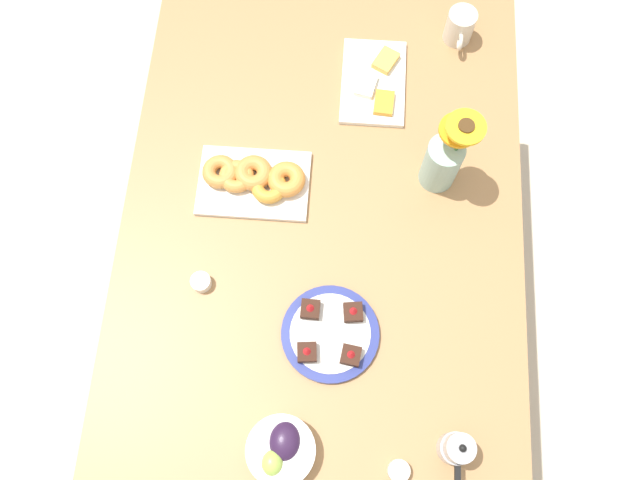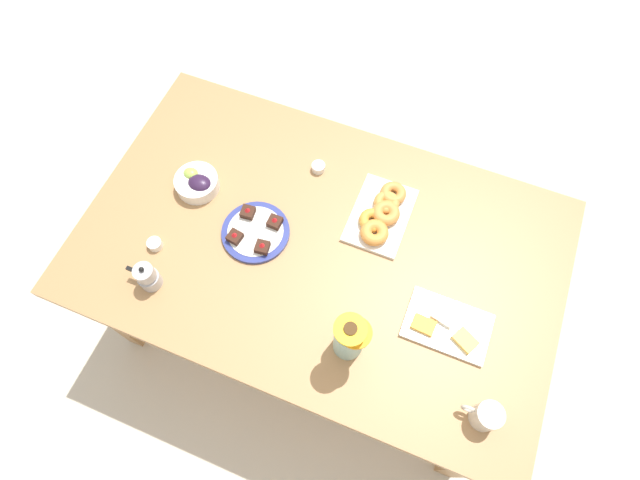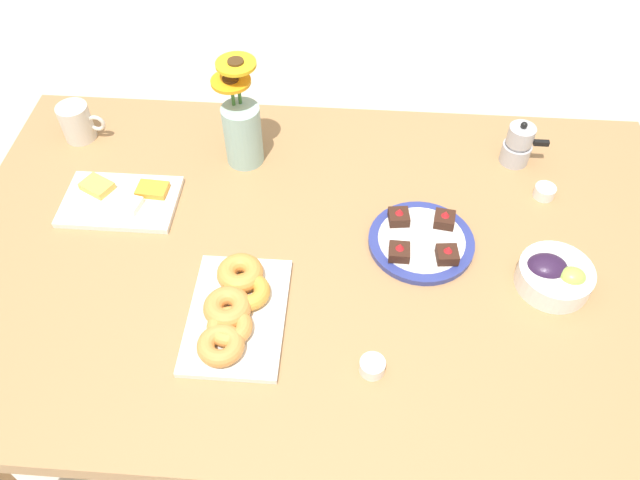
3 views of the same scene
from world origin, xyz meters
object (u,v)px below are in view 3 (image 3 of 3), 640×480
at_px(cheese_platter, 121,200).
at_px(moka_pot, 518,145).
at_px(coffee_mug, 77,122).
at_px(flower_vase, 242,128).
at_px(dining_table, 320,276).
at_px(jam_cup_berry, 545,191).
at_px(dessert_plate, 421,241).
at_px(croissant_platter, 235,309).
at_px(grape_bowl, 554,275).
at_px(jam_cup_honey, 372,366).

xyz_separation_m(cheese_platter, moka_pot, (0.92, 0.21, 0.04)).
bearing_deg(coffee_mug, flower_vase, -6.78).
height_order(dining_table, jam_cup_berry, jam_cup_berry).
bearing_deg(coffee_mug, dessert_plate, -19.17).
xyz_separation_m(croissant_platter, moka_pot, (0.61, 0.50, 0.03)).
height_order(cheese_platter, croissant_platter, croissant_platter).
xyz_separation_m(cheese_platter, croissant_platter, (0.31, -0.29, 0.01)).
distance_m(grape_bowl, flower_vase, 0.77).
bearing_deg(dining_table, grape_bowl, -5.99).
height_order(cheese_platter, dessert_plate, dessert_plate).
height_order(jam_cup_honey, flower_vase, flower_vase).
relative_size(grape_bowl, jam_cup_honey, 3.16).
bearing_deg(moka_pot, dining_table, -144.42).
distance_m(coffee_mug, moka_pot, 1.09).
bearing_deg(moka_pot, jam_cup_honey, -119.25).
xyz_separation_m(coffee_mug, cheese_platter, (0.17, -0.22, -0.04)).
relative_size(grape_bowl, flower_vase, 0.57).
distance_m(grape_bowl, jam_cup_berry, 0.26).
relative_size(jam_cup_berry, dessert_plate, 0.21).
xyz_separation_m(grape_bowl, jam_cup_honey, (-0.36, -0.23, -0.01)).
bearing_deg(flower_vase, grape_bowl, -25.99).
height_order(coffee_mug, cheese_platter, coffee_mug).
bearing_deg(dining_table, cheese_platter, 166.34).
distance_m(coffee_mug, croissant_platter, 0.70).
height_order(jam_cup_berry, dessert_plate, dessert_plate).
relative_size(cheese_platter, flower_vase, 0.97).
bearing_deg(coffee_mug, jam_cup_berry, -6.43).
bearing_deg(croissant_platter, moka_pot, 39.43).
height_order(jam_cup_honey, moka_pot, moka_pot).
relative_size(dining_table, grape_bowl, 10.55).
height_order(croissant_platter, flower_vase, flower_vase).
bearing_deg(flower_vase, dining_table, -54.19).
xyz_separation_m(cheese_platter, dessert_plate, (0.69, -0.07, 0.00)).
bearing_deg(grape_bowl, coffee_mug, 160.92).
xyz_separation_m(grape_bowl, moka_pot, (-0.03, 0.38, 0.02)).
bearing_deg(jam_cup_honey, coffee_mug, 140.80).
height_order(croissant_platter, moka_pot, moka_pot).
relative_size(croissant_platter, jam_cup_berry, 6.07).
relative_size(jam_cup_honey, jam_cup_berry, 1.00).
height_order(dessert_plate, moka_pot, moka_pot).
distance_m(dining_table, dessert_plate, 0.24).
relative_size(cheese_platter, jam_cup_berry, 5.42).
distance_m(dessert_plate, moka_pot, 0.37).
bearing_deg(coffee_mug, jam_cup_honey, -39.20).
relative_size(dessert_plate, moka_pot, 1.93).
bearing_deg(grape_bowl, dessert_plate, 161.21).
xyz_separation_m(dining_table, flower_vase, (-0.20, 0.28, 0.18)).
distance_m(cheese_platter, flower_vase, 0.32).
height_order(cheese_platter, jam_cup_berry, cheese_platter).
relative_size(cheese_platter, moka_pot, 2.18).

